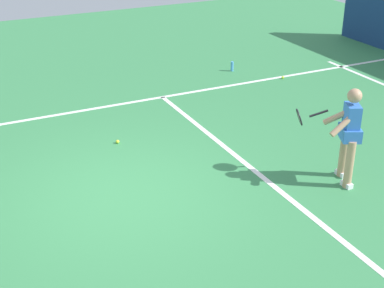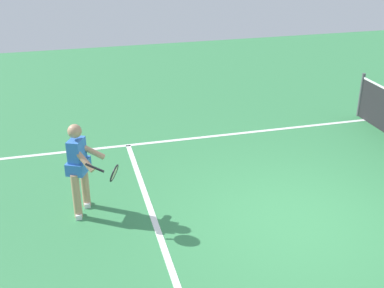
% 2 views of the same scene
% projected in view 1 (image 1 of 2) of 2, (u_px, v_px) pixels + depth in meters
% --- Properties ---
extents(ground_plane, '(25.15, 25.15, 0.00)m').
position_uv_depth(ground_plane, '(122.00, 194.00, 8.53)').
color(ground_plane, '#38844C').
extents(service_line_marking, '(7.12, 0.10, 0.01)m').
position_uv_depth(service_line_marking, '(247.00, 164.00, 9.40)').
color(service_line_marking, white).
rests_on(service_line_marking, ground).
extents(sideline_right_marking, '(0.10, 17.35, 0.01)m').
position_uv_depth(sideline_right_marking, '(63.00, 114.00, 11.41)').
color(sideline_right_marking, white).
rests_on(sideline_right_marking, ground).
extents(tennis_player, '(1.03, 0.83, 1.55)m').
position_uv_depth(tennis_player, '(348.00, 132.00, 8.54)').
color(tennis_player, tan).
rests_on(tennis_player, ground).
extents(tennis_ball_near, '(0.07, 0.07, 0.07)m').
position_uv_depth(tennis_ball_near, '(118.00, 142.00, 10.14)').
color(tennis_ball_near, '#D1E533').
rests_on(tennis_ball_near, ground).
extents(tennis_ball_mid, '(0.07, 0.07, 0.07)m').
position_uv_depth(tennis_ball_mid, '(283.00, 77.00, 13.41)').
color(tennis_ball_mid, '#D1E533').
rests_on(tennis_ball_mid, ground).
extents(water_bottle, '(0.07, 0.07, 0.24)m').
position_uv_depth(water_bottle, '(232.00, 66.00, 13.91)').
color(water_bottle, '#4C9EE5').
rests_on(water_bottle, ground).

